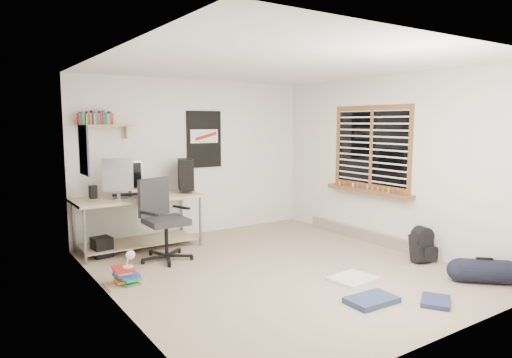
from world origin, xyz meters
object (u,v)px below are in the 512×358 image
desk (139,224)px  book_stack (126,272)px  backpack (422,248)px  office_chair (166,224)px  duffel_bag (484,271)px

desk → book_stack: 1.51m
backpack → desk: bearing=152.7°
office_chair → duffel_bag: bearing=-65.4°
office_chair → duffel_bag: office_chair is taller
backpack → duffel_bag: size_ratio=0.67×
backpack → duffel_bag: duffel_bag is taller
backpack → book_stack: bearing=175.0°
office_chair → duffel_bag: size_ratio=2.03×
book_stack → desk: bearing=64.9°
backpack → book_stack: size_ratio=0.75×
desk → duffel_bag: bearing=-72.8°
book_stack → backpack: bearing=-21.1°
desk → book_stack: (-0.63, -1.35, -0.21)m
office_chair → backpack: (2.73, -1.97, -0.29)m
backpack → duffel_bag: bearing=-78.1°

